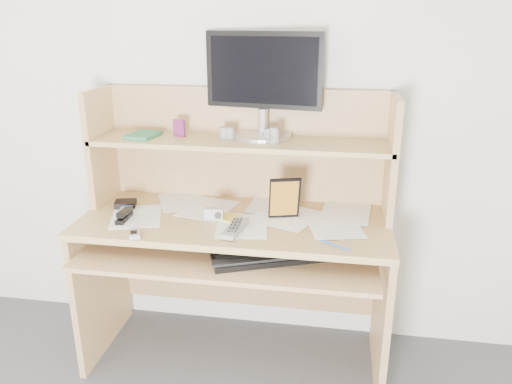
% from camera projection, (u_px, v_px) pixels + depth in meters
% --- Properties ---
extents(back_wall, '(3.60, 0.04, 2.50)m').
position_uv_depth(back_wall, '(246.00, 97.00, 2.40)').
color(back_wall, white).
rests_on(back_wall, floor).
extents(desk, '(1.40, 0.70, 1.30)m').
position_uv_depth(desk, '(238.00, 223.00, 2.36)').
color(desk, tan).
rests_on(desk, floor).
extents(paper_clutter, '(1.32, 0.54, 0.01)m').
position_uv_depth(paper_clutter, '(234.00, 218.00, 2.27)').
color(paper_clutter, white).
rests_on(paper_clutter, desk).
extents(keyboard, '(0.52, 0.35, 0.03)m').
position_uv_depth(keyboard, '(270.00, 255.00, 2.11)').
color(keyboard, black).
rests_on(keyboard, desk).
extents(tv_remote, '(0.08, 0.21, 0.02)m').
position_uv_depth(tv_remote, '(235.00, 228.00, 2.12)').
color(tv_remote, gray).
rests_on(tv_remote, paper_clutter).
extents(flip_phone, '(0.07, 0.09, 0.02)m').
position_uv_depth(flip_phone, '(135.00, 233.00, 2.08)').
color(flip_phone, silver).
rests_on(flip_phone, paper_clutter).
extents(stapler, '(0.04, 0.13, 0.04)m').
position_uv_depth(stapler, '(124.00, 215.00, 2.24)').
color(stapler, black).
rests_on(stapler, paper_clutter).
extents(wallet, '(0.12, 0.10, 0.03)m').
position_uv_depth(wallet, '(125.00, 203.00, 2.40)').
color(wallet, black).
rests_on(wallet, paper_clutter).
extents(sticky_note_pad, '(0.11, 0.11, 0.01)m').
position_uv_depth(sticky_note_pad, '(228.00, 218.00, 2.26)').
color(sticky_note_pad, gold).
rests_on(sticky_note_pad, desk).
extents(digital_camera, '(0.09, 0.04, 0.05)m').
position_uv_depth(digital_camera, '(214.00, 214.00, 2.23)').
color(digital_camera, '#B7B7B9').
rests_on(digital_camera, paper_clutter).
extents(game_case, '(0.14, 0.05, 0.20)m').
position_uv_depth(game_case, '(285.00, 198.00, 2.22)').
color(game_case, black).
rests_on(game_case, paper_clutter).
extents(blue_pen, '(0.12, 0.08, 0.01)m').
position_uv_depth(blue_pen, '(335.00, 245.00, 1.98)').
color(blue_pen, blue).
rests_on(blue_pen, paper_clutter).
extents(card_box, '(0.06, 0.03, 0.08)m').
position_uv_depth(card_box, '(179.00, 128.00, 2.35)').
color(card_box, maroon).
rests_on(card_box, desk).
extents(shelf_book, '(0.14, 0.18, 0.02)m').
position_uv_depth(shelf_book, '(143.00, 135.00, 2.35)').
color(shelf_book, '#2F7652').
rests_on(shelf_book, desk).
extents(chip_stack_a, '(0.05, 0.05, 0.06)m').
position_uv_depth(chip_stack_a, '(230.00, 133.00, 2.30)').
color(chip_stack_a, black).
rests_on(chip_stack_a, desk).
extents(chip_stack_b, '(0.04, 0.04, 0.06)m').
position_uv_depth(chip_stack_b, '(268.00, 135.00, 2.26)').
color(chip_stack_b, white).
rests_on(chip_stack_b, desk).
extents(chip_stack_c, '(0.06, 0.06, 0.06)m').
position_uv_depth(chip_stack_c, '(224.00, 133.00, 2.31)').
color(chip_stack_c, black).
rests_on(chip_stack_c, desk).
extents(chip_stack_d, '(0.05, 0.05, 0.07)m').
position_uv_depth(chip_stack_d, '(275.00, 136.00, 2.22)').
color(chip_stack_d, white).
rests_on(chip_stack_d, desk).
extents(monitor, '(0.55, 0.28, 0.48)m').
position_uv_depth(monitor, '(263.00, 82.00, 2.29)').
color(monitor, '#B9B8BD').
rests_on(monitor, desk).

